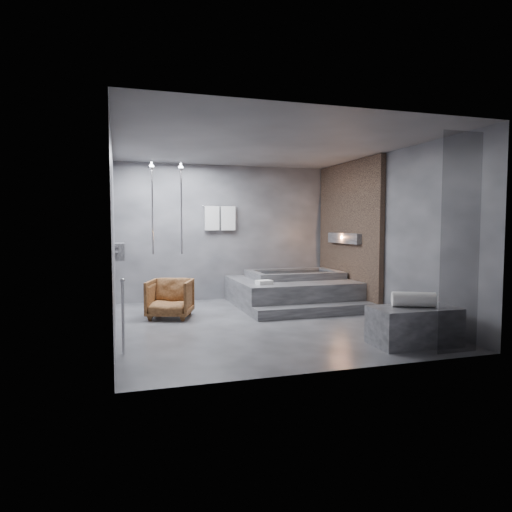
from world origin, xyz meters
name	(u,v)px	position (x,y,z in m)	size (l,w,h in m)	color
room	(281,215)	(0.40, 0.24, 1.73)	(5.00, 5.04, 2.82)	#323235
tub_deck	(291,292)	(1.05, 1.45, 0.25)	(2.20, 2.00, 0.50)	#38383B
tub_step	(316,311)	(1.05, 0.27, 0.09)	(2.20, 0.36, 0.18)	#38383B
concrete_bench	(414,326)	(1.49, -1.84, 0.25)	(1.10, 0.61, 0.50)	#38383B
driftwood_chair	(170,298)	(-1.37, 0.84, 0.33)	(0.70, 0.72, 0.66)	#412310
rolled_towel	(414,299)	(1.49, -1.82, 0.60)	(0.20, 0.20, 0.55)	white
deck_towel	(264,282)	(0.31, 0.87, 0.54)	(0.27, 0.20, 0.07)	white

